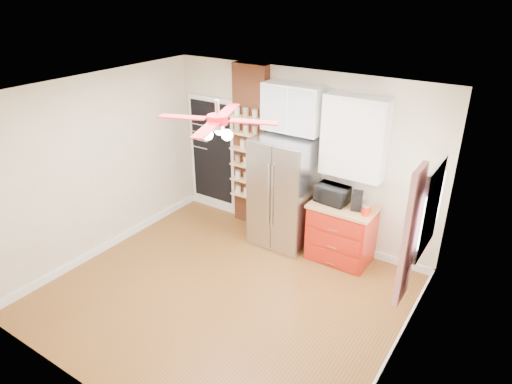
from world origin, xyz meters
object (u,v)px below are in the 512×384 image
Objects in this scene: red_cabinet at (341,232)px; canister_left at (366,211)px; ceiling_fan at (218,120)px; toaster_oven at (332,194)px; pantry_jar_oats at (243,144)px; fridge at (284,192)px; coffee_maker at (357,201)px.

canister_left reaches higher than red_cabinet.
ceiling_fan is 3.01× the size of toaster_oven.
pantry_jar_oats is (-1.66, 0.13, 0.41)m from toaster_oven.
fridge reaches higher than canister_left.
fridge reaches higher than coffee_maker.
fridge is 1.06m from red_cabinet.
fridge is 1.35m from canister_left.
ceiling_fan reaches higher than pantry_jar_oats.
red_cabinet is at bearing -3.90° from pantry_jar_oats.
red_cabinet is 0.65m from canister_left.
red_cabinet is at bearing 2.95° from fridge.
canister_left is at bearing 50.39° from ceiling_fan.
canister_left is at bearing -3.04° from fridge.
coffee_maker is (1.16, 0.04, 0.15)m from fridge.
toaster_oven is (0.73, 1.68, -1.40)m from ceiling_fan.
coffee_maker is (0.19, -0.01, 0.58)m from red_cabinet.
ceiling_fan is (0.05, -1.63, 1.55)m from fridge.
coffee_maker is 1.90× the size of pantry_jar_oats.
fridge is 0.79m from toaster_oven.
coffee_maker is 0.22m from canister_left.
coffee_maker is at bearing -3.79° from pantry_jar_oats.
toaster_oven is 1.71m from pantry_jar_oats.
toaster_oven is 1.79× the size of coffee_maker.
pantry_jar_oats is at bearing 173.65° from canister_left.
coffee_maker is at bearing -2.77° from red_cabinet.
pantry_jar_oats is at bearing 117.27° from ceiling_fan.
toaster_oven is 0.58m from canister_left.
pantry_jar_oats is at bearing 160.31° from coffee_maker.
canister_left is at bearing -48.31° from coffee_maker.
pantry_jar_oats is (-0.88, 0.18, 0.57)m from fridge.
pantry_jar_oats reaches higher than toaster_oven.
fridge reaches higher than red_cabinet.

